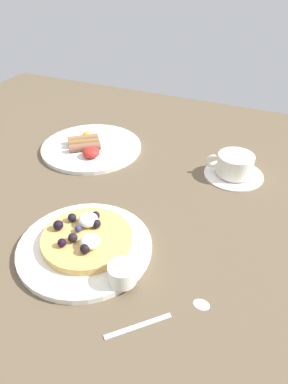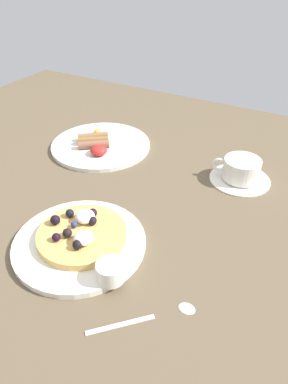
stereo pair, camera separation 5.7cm
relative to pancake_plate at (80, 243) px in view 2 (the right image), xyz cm
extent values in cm
cube|color=brown|center=(2.16, 17.72, -2.11)|extent=(170.64, 130.18, 3.00)
cylinder|color=white|center=(0.00, 0.00, 0.00)|extent=(25.45, 25.45, 1.22)
cylinder|color=tan|center=(0.03, 0.88, 1.37)|extent=(17.17, 17.17, 1.51)
sphere|color=black|center=(-4.79, 3.46, 2.97)|extent=(1.70, 1.70, 1.70)
sphere|color=black|center=(-5.84, 0.35, 3.09)|extent=(1.94, 1.94, 1.94)
sphere|color=black|center=(2.12, -2.92, 3.04)|extent=(1.83, 1.83, 1.83)
sphere|color=black|center=(-2.56, -3.21, 2.92)|extent=(1.59, 1.59, 1.59)
sphere|color=navy|center=(-2.03, 1.34, 2.77)|extent=(1.29, 1.29, 1.29)
sphere|color=black|center=(-0.89, 5.90, 2.97)|extent=(1.69, 1.69, 1.69)
sphere|color=black|center=(0.54, 3.75, 3.00)|extent=(1.76, 1.76, 1.76)
sphere|color=black|center=(-1.43, -1.39, 3.01)|extent=(1.78, 1.78, 1.78)
ellipsoid|color=white|center=(2.58, -1.12, 3.23)|extent=(3.69, 3.69, 2.21)
ellipsoid|color=white|center=(-1.30, 3.89, 3.27)|extent=(3.83, 3.83, 2.30)
cylinder|color=white|center=(10.39, -4.74, 2.29)|extent=(4.84, 4.84, 3.37)
cylinder|color=#54270C|center=(10.39, -4.74, 2.97)|extent=(3.97, 3.97, 0.40)
cylinder|color=white|center=(-19.25, 34.63, -0.05)|extent=(27.79, 27.79, 1.12)
cylinder|color=brown|center=(-19.31, 31.44, 1.59)|extent=(8.05, 6.87, 2.15)
cylinder|color=olive|center=(-20.83, 33.40, 1.59)|extent=(8.20, 6.62, 2.15)
cylinder|color=#885F41|center=(-22.35, 35.35, 1.59)|extent=(7.91, 7.08, 2.15)
ellipsoid|color=white|center=(-23.20, 38.54, 0.81)|extent=(6.31, 5.36, 0.60)
sphere|color=yellow|center=(-23.20, 38.54, 1.31)|extent=(2.00, 2.00, 2.00)
ellipsoid|color=red|center=(-16.05, 29.26, 1.76)|extent=(4.53, 4.53, 2.49)
cylinder|color=white|center=(20.22, 37.29, -0.27)|extent=(14.67, 14.67, 0.68)
cylinder|color=white|center=(20.22, 37.29, 2.59)|extent=(8.81, 8.81, 5.03)
torus|color=white|center=(14.94, 36.12, 2.84)|extent=(3.71, 1.56, 3.62)
cylinder|color=#937E58|center=(20.22, 37.29, 4.20)|extent=(7.49, 7.49, 0.40)
cube|color=silver|center=(16.11, -10.85, -0.46)|extent=(8.23, 8.25, 0.30)
ellipsoid|color=silver|center=(23.78, -3.17, -0.31)|extent=(2.86, 2.20, 0.60)
camera|label=1|loc=(29.67, -39.27, 47.37)|focal=32.85mm
camera|label=2|loc=(34.73, -36.74, 47.37)|focal=32.85mm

